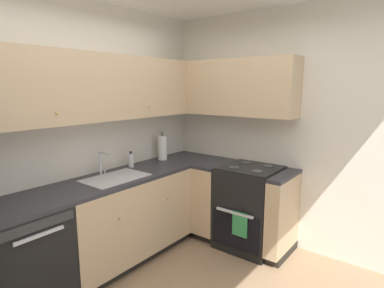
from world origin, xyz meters
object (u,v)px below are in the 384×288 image
dishwasher (23,261)px  soap_bottle (131,160)px  oven_range (250,207)px  paper_towel_roll (162,148)px

dishwasher → soap_bottle: 1.42m
dishwasher → soap_bottle: bearing=7.9°
dishwasher → oven_range: bearing=-23.3°
paper_towel_roll → oven_range: bearing=-74.3°
oven_range → paper_towel_roll: paper_towel_roll is taller
soap_bottle → paper_towel_roll: (0.49, -0.02, 0.07)m
dishwasher → paper_towel_roll: size_ratio=2.46×
soap_bottle → paper_towel_roll: bearing=-2.3°
dishwasher → oven_range: 2.27m
oven_range → soap_bottle: 1.43m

